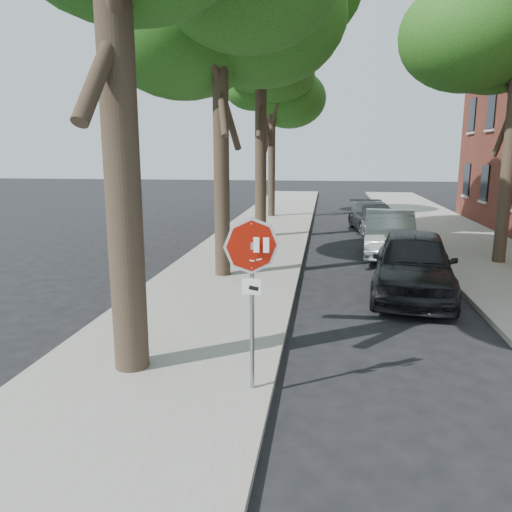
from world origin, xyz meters
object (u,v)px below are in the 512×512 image
Objects in this scene: stop_sign at (252,271)px; car_a at (413,263)px; car_b at (389,233)px; tree_far at (272,85)px; tree_mid_b at (261,41)px; car_c at (374,217)px.

car_a is at bearing 61.15° from stop_sign.
tree_far is at bearing 122.76° from car_b.
tree_mid_b is 11.96m from car_a.
car_c is (5.32, -4.32, -6.54)m from tree_far.
tree_far is 2.02× the size of car_c.
tree_mid_b reaches higher than car_a.
tree_far reaches higher than car_a.
tree_mid_b is at bearing 129.62° from car_a.
car_c is (5.02, 2.67, -7.33)m from tree_mid_b.
car_b is at bearing 73.55° from stop_sign.
stop_sign is at bearing -84.54° from tree_far.
stop_sign is 6.93m from car_a.
tree_mid_b is 2.10× the size of car_a.
car_a is at bearing -85.35° from car_b.
car_a is 1.07× the size of car_c.
tree_mid_b reaches higher than stop_sign.
stop_sign is 0.25× the size of tree_mid_b.
stop_sign is 11.71m from car_b.
tree_mid_b reaches higher than car_c.
tree_far is 1.89× the size of car_a.
car_b is at bearing -97.29° from car_c.
car_b is at bearing -30.64° from tree_mid_b.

